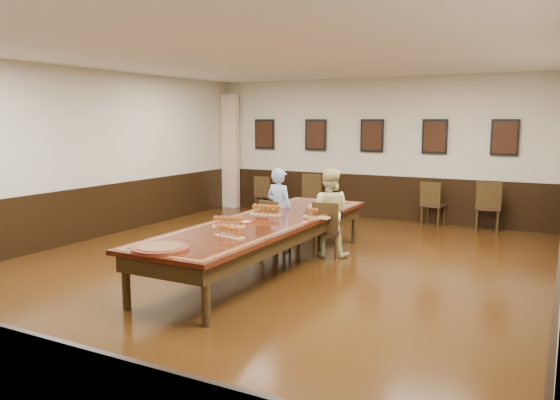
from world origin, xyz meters
The scene contains 23 objects.
floor centered at (0.00, 0.00, -0.01)m, with size 8.00×10.00×0.02m, color black.
ceiling centered at (0.00, 0.00, 3.21)m, with size 8.00×10.00×0.02m, color white.
wall_back centered at (0.00, 5.01, 1.60)m, with size 8.00×0.02×3.20m, color beige.
wall_left centered at (-4.01, 0.00, 1.60)m, with size 0.02×10.00×3.20m, color beige.
chair_man centered at (-0.40, 1.09, 0.45)m, with size 0.42×0.46×0.90m, color black, non-canonical shape.
chair_woman centered at (0.54, 1.15, 0.47)m, with size 0.44×0.48×0.93m, color black, non-canonical shape.
spare_chair_a centered at (-2.57, 4.56, 0.45)m, with size 0.42×0.46×0.89m, color black, non-canonical shape.
spare_chair_b centered at (-1.24, 4.58, 0.51)m, with size 0.48×0.52×1.02m, color black, non-canonical shape.
spare_chair_c centered at (1.48, 4.75, 0.48)m, with size 0.45×0.49×0.95m, color black, non-canonical shape.
spare_chair_d centered at (2.58, 4.66, 0.52)m, with size 0.48×0.53×1.03m, color black, non-canonical shape.
person_man centered at (-0.38, 1.18, 0.72)m, with size 0.53×0.34×1.44m, color #4C75C0.
person_woman centered at (0.52, 1.25, 0.73)m, with size 0.73×0.56×1.46m, color #E7DE90.
pink_phone centered at (0.60, 0.15, 0.76)m, with size 0.07×0.15×0.01m, color #DE4A66.
curtain centered at (-3.75, 4.82, 1.45)m, with size 0.45×0.18×2.90m, color beige.
wainscoting centered at (0.00, 0.00, 0.50)m, with size 8.00×10.00×1.00m.
conference_table centered at (0.00, 0.00, 0.61)m, with size 1.40×5.00×0.76m.
posters centered at (0.00, 4.94, 1.90)m, with size 6.14×0.04×0.74m.
flight_a centered at (-0.20, 0.41, 0.83)m, with size 0.50×0.23×0.18m.
flight_b centered at (0.58, 0.56, 0.82)m, with size 0.43×0.14×0.16m.
flight_c centered at (-0.19, -0.69, 0.83)m, with size 0.47×0.30×0.17m.
flight_d centered at (0.19, -1.25, 0.83)m, with size 0.47×0.24×0.17m.
red_plate_grp centered at (-0.15, -0.29, 0.76)m, with size 0.21×0.21×0.03m.
carved_platter centered at (-0.13, -2.21, 0.78)m, with size 0.70×0.70×0.05m.
Camera 1 is at (3.99, -7.01, 2.25)m, focal length 35.00 mm.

